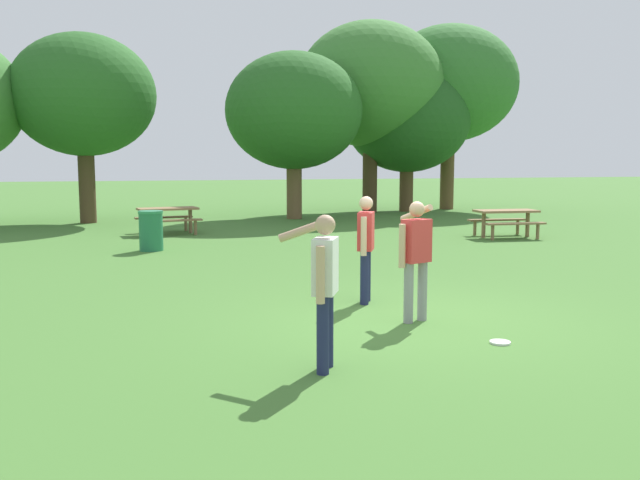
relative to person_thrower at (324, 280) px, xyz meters
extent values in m
plane|color=#447530|center=(1.74, 1.92, -0.96)|extent=(120.00, 120.00, 0.00)
cylinder|color=#1E234C|center=(-0.04, -0.12, -0.55)|extent=(0.13, 0.13, 0.82)
cylinder|color=#1E234C|center=(0.07, 0.11, -0.55)|extent=(0.13, 0.13, 0.82)
cube|color=white|center=(0.01, -0.01, 0.15)|extent=(0.36, 0.44, 0.58)
sphere|color=tan|center=(0.01, -0.01, 0.57)|extent=(0.21, 0.21, 0.21)
cylinder|color=tan|center=(-0.10, -0.24, 0.10)|extent=(0.09, 0.09, 0.58)
cylinder|color=tan|center=(-0.12, 0.35, 0.49)|extent=(0.56, 0.33, 0.28)
cylinder|color=#1E234C|center=(1.53, 3.18, -0.55)|extent=(0.13, 0.13, 0.82)
cylinder|color=#1E234C|center=(1.42, 2.95, -0.55)|extent=(0.13, 0.13, 0.82)
cube|color=#D83838|center=(1.47, 3.07, 0.15)|extent=(0.36, 0.44, 0.58)
sphere|color=beige|center=(1.47, 3.07, 0.57)|extent=(0.21, 0.21, 0.21)
cylinder|color=beige|center=(1.58, 3.30, 0.10)|extent=(0.09, 0.09, 0.58)
cylinder|color=beige|center=(1.36, 2.83, 0.10)|extent=(0.09, 0.09, 0.58)
cylinder|color=gray|center=(1.63, 1.70, -0.55)|extent=(0.13, 0.13, 0.82)
cylinder|color=gray|center=(1.87, 1.80, -0.55)|extent=(0.13, 0.13, 0.82)
cube|color=#D83838|center=(1.75, 1.75, 0.15)|extent=(0.43, 0.35, 0.58)
sphere|color=tan|center=(1.75, 1.75, 0.57)|extent=(0.21, 0.21, 0.21)
cylinder|color=tan|center=(1.51, 1.65, 0.10)|extent=(0.09, 0.09, 0.58)
cylinder|color=tan|center=(1.89, 2.10, 0.49)|extent=(0.30, 0.57, 0.28)
cylinder|color=white|center=(2.32, 0.47, -0.95)|extent=(0.25, 0.25, 0.03)
cube|color=olive|center=(8.01, 10.32, -0.22)|extent=(1.74, 0.86, 0.06)
cube|color=olive|center=(7.98, 9.74, -0.52)|extent=(1.71, 0.36, 0.05)
cube|color=olive|center=(8.05, 10.89, -0.52)|extent=(1.71, 0.36, 0.05)
cylinder|color=olive|center=(7.35, 10.36, -0.61)|extent=(0.11, 0.11, 0.71)
cylinder|color=olive|center=(7.31, 9.78, -0.75)|extent=(0.09, 0.09, 0.41)
cylinder|color=olive|center=(7.39, 10.94, -0.75)|extent=(0.09, 0.09, 0.41)
cylinder|color=olive|center=(8.67, 10.27, -0.61)|extent=(0.11, 0.11, 0.71)
cylinder|color=olive|center=(8.64, 9.70, -0.75)|extent=(0.09, 0.09, 0.41)
cylinder|color=olive|center=(8.71, 10.85, -0.75)|extent=(0.09, 0.09, 0.41)
cube|color=olive|center=(-1.13, 13.57, -0.22)|extent=(1.81, 1.05, 0.06)
cube|color=olive|center=(-1.03, 13.00, -0.52)|extent=(1.72, 0.56, 0.05)
cube|color=olive|center=(-1.23, 14.14, -0.52)|extent=(1.72, 0.56, 0.05)
cylinder|color=olive|center=(-1.78, 13.45, -0.61)|extent=(0.11, 0.11, 0.71)
cylinder|color=olive|center=(-1.68, 12.88, -0.75)|extent=(0.09, 0.09, 0.41)
cylinder|color=olive|center=(-1.89, 14.02, -0.75)|extent=(0.09, 0.09, 0.41)
cylinder|color=olive|center=(-0.48, 13.69, -0.61)|extent=(0.11, 0.11, 0.71)
cylinder|color=olive|center=(-0.37, 13.12, -0.75)|extent=(0.09, 0.09, 0.41)
cylinder|color=olive|center=(-0.58, 14.26, -0.75)|extent=(0.09, 0.09, 0.41)
cylinder|color=#237047|center=(-1.65, 9.98, -0.51)|extent=(0.56, 0.56, 0.90)
cylinder|color=#2E8657|center=(-1.65, 9.98, -0.03)|extent=(0.59, 0.59, 0.06)
cylinder|color=#4C3823|center=(-3.67, 17.75, 0.54)|extent=(0.55, 0.55, 2.99)
ellipsoid|color=#286023|center=(-3.67, 17.75, 3.36)|extent=(4.81, 4.81, 4.09)
cylinder|color=brown|center=(3.53, 17.57, 0.31)|extent=(0.56, 0.56, 2.55)
ellipsoid|color=#286023|center=(3.53, 17.57, 2.94)|extent=(4.95, 4.95, 4.20)
cylinder|color=#4C3823|center=(7.13, 19.61, 0.80)|extent=(0.59, 0.59, 3.52)
ellipsoid|color=#3D7A33|center=(7.13, 19.61, 4.17)|extent=(5.86, 5.86, 4.98)
cylinder|color=brown|center=(8.79, 19.78, 0.24)|extent=(0.57, 0.57, 2.40)
ellipsoid|color=#21511E|center=(8.79, 19.78, 2.86)|extent=(5.16, 5.16, 4.39)
cylinder|color=brown|center=(10.97, 20.51, 0.92)|extent=(0.59, 0.59, 3.77)
ellipsoid|color=#33702D|center=(10.97, 20.51, 4.40)|extent=(5.80, 5.80, 4.93)
camera|label=1|loc=(-1.77, -6.67, 1.26)|focal=38.05mm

